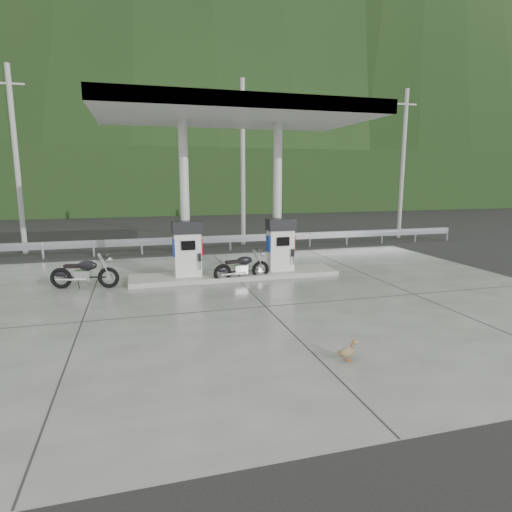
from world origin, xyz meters
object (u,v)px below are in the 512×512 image
object	(u,v)px
gas_pump_left	(187,249)
motorcycle_left	(85,273)
gas_pump_right	(281,245)
motorcycle_right	(242,268)
duck	(347,353)

from	to	relation	value
gas_pump_left	motorcycle_left	distance (m)	3.22
gas_pump_left	gas_pump_right	xyz separation A→B (m)	(3.20, 0.00, 0.00)
gas_pump_right	motorcycle_left	world-z (taller)	gas_pump_right
gas_pump_right	motorcycle_left	xyz separation A→B (m)	(-6.36, -0.18, -0.59)
gas_pump_left	motorcycle_left	bearing A→B (deg)	-176.75
gas_pump_right	motorcycle_right	xyz separation A→B (m)	(-1.50, -0.50, -0.62)
gas_pump_right	duck	xyz separation A→B (m)	(-1.13, -7.14, -0.89)
motorcycle_left	motorcycle_right	size ratio (longest dim) A/B	1.07
motorcycle_right	duck	distance (m)	6.65
gas_pump_left	gas_pump_right	size ratio (longest dim) A/B	1.00
gas_pump_left	motorcycle_right	world-z (taller)	gas_pump_left
gas_pump_left	duck	distance (m)	7.48
gas_pump_right	duck	world-z (taller)	gas_pump_right
gas_pump_right	motorcycle_right	size ratio (longest dim) A/B	0.99
gas_pump_right	motorcycle_left	distance (m)	6.39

